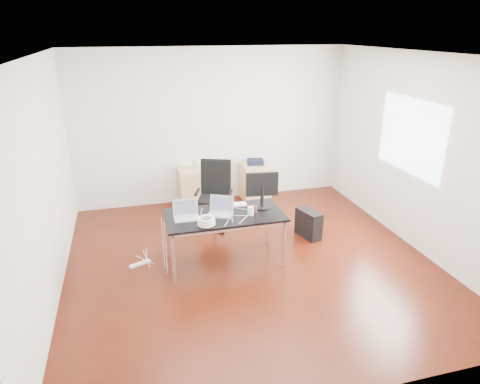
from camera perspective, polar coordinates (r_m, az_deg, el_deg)
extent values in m
plane|color=#360F06|center=(6.13, 1.36, -9.24)|extent=(5.00, 5.00, 0.00)
plane|color=silver|center=(5.30, 1.63, 17.89)|extent=(5.00, 5.00, 0.00)
plane|color=silver|center=(7.90, -3.74, 8.67)|extent=(5.00, 0.00, 5.00)
plane|color=silver|center=(3.43, 13.60, -9.19)|extent=(5.00, 0.00, 5.00)
plane|color=silver|center=(5.43, -24.70, 0.91)|extent=(0.00, 5.00, 5.00)
plane|color=silver|center=(6.69, 22.57, 4.78)|extent=(0.00, 5.00, 5.00)
plane|color=white|center=(6.78, 21.70, 6.87)|extent=(0.00, 1.50, 1.50)
cube|color=black|center=(5.81, -2.10, -3.12)|extent=(1.60, 0.80, 0.03)
cube|color=silver|center=(5.56, -8.85, -8.79)|extent=(0.04, 0.04, 0.70)
cube|color=silver|center=(6.17, -9.63, -5.63)|extent=(0.04, 0.04, 0.70)
cube|color=silver|center=(5.87, 5.94, -6.93)|extent=(0.04, 0.04, 0.70)
cube|color=silver|center=(6.45, 3.74, -4.13)|extent=(0.04, 0.04, 0.70)
cylinder|color=black|center=(7.01, -3.46, -3.01)|extent=(0.06, 0.06, 0.47)
cube|color=black|center=(6.91, -3.50, -1.00)|extent=(0.61, 0.60, 0.06)
cube|color=black|center=(7.01, -3.27, 1.98)|extent=(0.46, 0.26, 0.55)
cube|color=tan|center=(7.87, -6.25, 0.56)|extent=(0.50, 0.50, 0.70)
cube|color=tan|center=(8.12, 2.03, 1.33)|extent=(0.50, 0.50, 0.70)
cube|color=black|center=(6.80, 9.13, -4.20)|extent=(0.32, 0.49, 0.44)
cylinder|color=black|center=(7.73, -3.19, -1.41)|extent=(0.27, 0.27, 0.28)
cube|color=white|center=(6.19, -13.17, -9.32)|extent=(0.30, 0.17, 0.04)
cube|color=silver|center=(5.69, -7.10, -3.57)|extent=(0.34, 0.24, 0.01)
cube|color=silver|center=(5.74, -7.28, -2.04)|extent=(0.33, 0.06, 0.22)
cube|color=#475166|center=(5.74, -7.27, -2.06)|extent=(0.29, 0.05, 0.18)
cube|color=silver|center=(5.77, -2.66, -3.05)|extent=(0.40, 0.35, 0.01)
cube|color=silver|center=(5.83, -2.40, -1.54)|extent=(0.32, 0.19, 0.22)
cube|color=#475166|center=(5.82, -2.39, -1.56)|extent=(0.28, 0.16, 0.18)
cylinder|color=black|center=(6.02, 2.94, -1.95)|extent=(0.26, 0.26, 0.02)
cylinder|color=black|center=(5.96, 2.97, -0.53)|extent=(0.05, 0.05, 0.30)
cube|color=black|center=(5.92, 2.96, 1.05)|extent=(0.45, 0.11, 0.34)
cube|color=#475166|center=(5.94, 2.87, 1.14)|extent=(0.39, 0.05, 0.29)
cube|color=white|center=(6.07, -1.19, -1.75)|extent=(0.45, 0.18, 0.02)
cylinder|color=white|center=(5.75, 1.42, -2.54)|extent=(0.09, 0.09, 0.12)
cylinder|color=#55271D|center=(5.85, 1.92, -2.25)|extent=(0.10, 0.10, 0.10)
torus|color=white|center=(5.50, -4.51, -4.24)|extent=(0.24, 0.24, 0.04)
torus|color=white|center=(5.48, -4.52, -3.90)|extent=(0.23, 0.23, 0.04)
torus|color=white|center=(5.47, -4.54, -3.56)|extent=(0.22, 0.22, 0.04)
cube|color=white|center=(5.57, -3.91, -3.94)|extent=(0.08, 0.08, 0.03)
cube|color=#9E9E9E|center=(7.74, -6.10, 3.66)|extent=(0.11, 0.10, 0.18)
cube|color=black|center=(8.02, 2.05, 4.04)|extent=(0.35, 0.30, 0.09)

